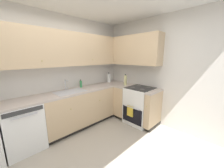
{
  "coord_description": "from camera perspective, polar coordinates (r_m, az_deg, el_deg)",
  "views": [
    {
      "loc": [
        -1.09,
        -1.39,
        1.68
      ],
      "look_at": [
        0.97,
        0.69,
        1.05
      ],
      "focal_mm": 20.57,
      "sensor_mm": 36.0,
      "label": 1
    }
  ],
  "objects": [
    {
      "name": "lower_cabinets_back",
      "position": [
        3.27,
        -14.11,
        -10.44
      ],
      "size": [
        1.71,
        0.62,
        0.88
      ],
      "color": "tan",
      "rests_on": "ground_plane"
    },
    {
      "name": "oven_range",
      "position": [
        3.39,
        12.22,
        -9.13
      ],
      "size": [
        0.68,
        0.62,
        1.06
      ],
      "color": "white",
      "rests_on": "ground_plane"
    },
    {
      "name": "lower_cabinets_right",
      "position": [
        3.49,
        9.3,
        -8.76
      ],
      "size": [
        0.62,
        1.09,
        0.88
      ],
      "color": "tan",
      "rests_on": "ground_plane"
    },
    {
      "name": "paper_towel_roll",
      "position": [
        3.88,
        -1.41,
        2.63
      ],
      "size": [
        0.11,
        0.11,
        0.31
      ],
      "color": "white",
      "rests_on": "countertop_back"
    },
    {
      "name": "countertop_back",
      "position": [
        3.13,
        -14.56,
        -2.78
      ],
      "size": [
        2.92,
        0.6,
        0.03
      ],
      "primitive_type": "cube",
      "color": "#B7A89E",
      "rests_on": "lower_cabinets_back"
    },
    {
      "name": "oil_bottle",
      "position": [
        3.49,
        5.95,
        1.74
      ],
      "size": [
        0.08,
        0.08,
        0.3
      ],
      "color": "beige",
      "rests_on": "countertop_right"
    },
    {
      "name": "upper_cabinets_back",
      "position": [
        3.08,
        -19.53,
        14.35
      ],
      "size": [
        2.6,
        0.34,
        0.73
      ],
      "color": "tan"
    },
    {
      "name": "ground_plane",
      "position": [
        2.45,
        -5.59,
        -31.67
      ],
      "size": [
        3.73,
        3.08,
        0.02
      ],
      "primitive_type": "cube",
      "color": "#A89E8E"
    },
    {
      "name": "sink",
      "position": [
        3.0,
        -17.96,
        -4.05
      ],
      "size": [
        0.64,
        0.4,
        0.1
      ],
      "color": "#B7B7BC",
      "rests_on": "countertop_back"
    },
    {
      "name": "countertop_right",
      "position": [
        3.36,
        9.54,
        -1.53
      ],
      "size": [
        0.6,
        1.09,
        0.03
      ],
      "color": "#B7A89E",
      "rests_on": "lower_cabinets_right"
    },
    {
      "name": "upper_cabinets_right",
      "position": [
        3.51,
        8.43,
        14.55
      ],
      "size": [
        0.32,
        1.62,
        0.73
      ],
      "color": "tan"
    },
    {
      "name": "soap_bottle",
      "position": [
        3.34,
        -13.66,
        0.06
      ],
      "size": [
        0.06,
        0.06,
        0.2
      ],
      "color": "#338C4C",
      "rests_on": "countertop_back"
    },
    {
      "name": "dishwasher",
      "position": [
        2.93,
        -34.73,
        -15.25
      ],
      "size": [
        0.6,
        0.63,
        0.88
      ],
      "color": "white",
      "rests_on": "ground_plane"
    },
    {
      "name": "faucet",
      "position": [
        3.15,
        -19.85,
        0.04
      ],
      "size": [
        0.07,
        0.16,
        0.25
      ],
      "color": "silver",
      "rests_on": "countertop_back"
    },
    {
      "name": "wall_right",
      "position": [
        3.31,
        20.27,
        4.73
      ],
      "size": [
        0.05,
        3.18,
        2.59
      ],
      "primitive_type": "cube",
      "color": "silver",
      "rests_on": "ground_plane"
    },
    {
      "name": "wall_back",
      "position": [
        3.17,
        -24.31,
        4.11
      ],
      "size": [
        3.83,
        0.05,
        2.59
      ],
      "primitive_type": "cube",
      "color": "silver",
      "rests_on": "ground_plane"
    }
  ]
}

